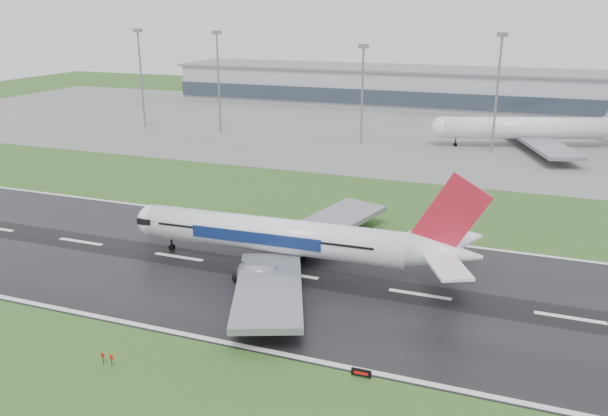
% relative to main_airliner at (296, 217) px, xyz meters
% --- Properties ---
extents(ground, '(520.00, 520.00, 0.00)m').
position_rel_main_airliner_xyz_m(ground, '(0.29, -3.03, -8.46)').
color(ground, '#2B521E').
rests_on(ground, ground).
extents(runway, '(400.00, 45.00, 0.10)m').
position_rel_main_airliner_xyz_m(runway, '(0.29, -3.03, -8.41)').
color(runway, black).
rests_on(runway, ground).
extents(apron, '(400.00, 130.00, 0.08)m').
position_rel_main_airliner_xyz_m(apron, '(0.29, 121.97, -8.42)').
color(apron, slate).
rests_on(apron, ground).
extents(terminal, '(240.00, 36.00, 15.00)m').
position_rel_main_airliner_xyz_m(terminal, '(0.29, 181.97, -0.96)').
color(terminal, '#9899A3').
rests_on(terminal, ground).
extents(main_airliner, '(58.44, 55.84, 16.71)m').
position_rel_main_airliner_xyz_m(main_airliner, '(0.00, 0.00, 0.00)').
color(main_airliner, white).
rests_on(main_airliner, runway).
extents(parked_airliner, '(77.62, 74.94, 18.26)m').
position_rel_main_airliner_xyz_m(parked_airliner, '(32.64, 108.70, 0.75)').
color(parked_airliner, silver).
rests_on(parked_airliner, apron).
extents(runway_sign, '(2.28, 0.90, 1.04)m').
position_rel_main_airliner_xyz_m(runway_sign, '(17.95, -26.08, -7.94)').
color(runway_sign, black).
rests_on(runway_sign, ground).
extents(floodmast_0, '(0.64, 0.64, 32.06)m').
position_rel_main_airliner_xyz_m(floodmast_0, '(-95.04, 96.97, 7.58)').
color(floodmast_0, gray).
rests_on(floodmast_0, ground).
extents(floodmast_1, '(0.64, 0.64, 31.74)m').
position_rel_main_airliner_xyz_m(floodmast_1, '(-65.07, 96.97, 7.42)').
color(floodmast_1, gray).
rests_on(floodmast_1, ground).
extents(floodmast_2, '(0.64, 0.64, 28.40)m').
position_rel_main_airliner_xyz_m(floodmast_2, '(-16.27, 96.97, 5.75)').
color(floodmast_2, gray).
rests_on(floodmast_2, ground).
extents(floodmast_3, '(0.64, 0.64, 32.20)m').
position_rel_main_airliner_xyz_m(floodmast_3, '(22.64, 96.97, 7.64)').
color(floodmast_3, gray).
rests_on(floodmast_3, ground).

